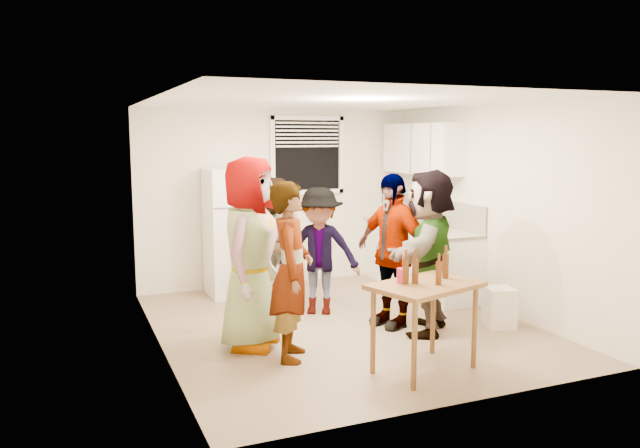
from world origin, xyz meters
name	(u,v)px	position (x,y,z in m)	size (l,w,h in m)	color
room	(342,326)	(0.00, 0.00, 0.00)	(4.00, 4.50, 2.50)	silver
window	(307,155)	(0.45, 2.21, 1.85)	(1.12, 0.10, 1.06)	white
refrigerator	(233,232)	(-0.75, 1.88, 0.85)	(0.70, 0.70, 1.70)	white
counter_lower	(419,259)	(1.70, 1.15, 0.43)	(0.60, 2.20, 0.86)	white
countertop	(419,227)	(1.70, 1.15, 0.88)	(0.64, 2.22, 0.04)	beige
backsplash	(437,211)	(1.99, 1.15, 1.08)	(0.03, 2.20, 0.36)	beige
upper_cabinets	(422,149)	(1.83, 1.35, 1.95)	(0.34, 1.60, 0.70)	white
kettle	(415,225)	(1.65, 1.18, 0.90)	(0.22, 0.18, 0.18)	silver
paper_towel	(434,229)	(1.68, 0.77, 0.90)	(0.12, 0.12, 0.26)	white
wine_bottle	(397,219)	(1.75, 1.88, 0.90)	(0.08, 0.08, 0.32)	black
beer_bottle_counter	(431,230)	(1.60, 0.70, 0.90)	(0.06, 0.06, 0.24)	#47230C
blue_cup	(441,233)	(1.61, 0.48, 0.90)	(0.10, 0.10, 0.13)	blue
picture_frame	(411,214)	(1.92, 1.75, 0.97)	(0.02, 0.18, 0.15)	gold
trash_bin	(499,305)	(1.61, -0.72, 0.25)	(0.31, 0.31, 0.45)	silver
serving_table	(423,370)	(0.13, -1.52, 0.00)	(0.97, 0.65, 0.82)	brown
beer_bottle_table	(438,285)	(0.21, -1.60, 0.82)	(0.05, 0.05, 0.21)	#47230C
red_cup	(402,283)	(-0.06, -1.41, 0.82)	(0.10, 0.10, 0.13)	#BC2043
guest_grey	(251,346)	(-1.15, -0.27, 0.00)	(0.94, 1.93, 0.61)	gray
guest_stripe	(292,358)	(-0.88, -0.75, 0.00)	(0.62, 1.71, 0.41)	#141933
guest_back_left	(278,306)	(-0.40, 1.07, 0.00)	(0.79, 1.62, 0.61)	brown
guest_back_right	(319,313)	(-0.05, 0.57, 0.00)	(0.99, 1.53, 0.57)	#45444A
guest_black	(390,325)	(0.51, -0.19, 0.00)	(1.01, 1.72, 0.42)	black
guest_orange	(427,331)	(0.78, -0.55, 0.00)	(1.65, 1.78, 0.53)	#C67A45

